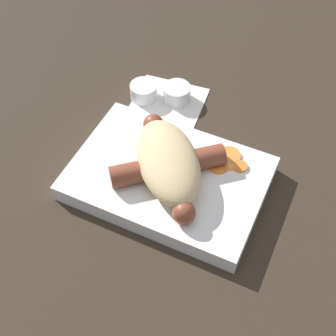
% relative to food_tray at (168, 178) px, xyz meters
% --- Properties ---
extents(ground_plane, '(3.00, 3.00, 0.00)m').
position_rel_food_tray_xyz_m(ground_plane, '(0.00, 0.00, -0.01)').
color(ground_plane, '#33281E').
extents(food_tray, '(0.28, 0.19, 0.03)m').
position_rel_food_tray_xyz_m(food_tray, '(0.00, 0.00, 0.00)').
color(food_tray, white).
rests_on(food_tray, ground_plane).
extents(bread_roll, '(0.16, 0.17, 0.05)m').
position_rel_food_tray_xyz_m(bread_roll, '(-0.00, -0.00, 0.04)').
color(bread_roll, '#DBBC84').
rests_on(bread_roll, food_tray).
extents(sausage, '(0.15, 0.16, 0.03)m').
position_rel_food_tray_xyz_m(sausage, '(0.00, -0.00, 0.03)').
color(sausage, brown).
rests_on(sausage, food_tray).
extents(pickled_veggies, '(0.07, 0.06, 0.00)m').
position_rel_food_tray_xyz_m(pickled_veggies, '(-0.07, -0.05, 0.02)').
color(pickled_veggies, orange).
rests_on(pickled_veggies, food_tray).
extents(napkin, '(0.13, 0.13, 0.00)m').
position_rel_food_tray_xyz_m(napkin, '(0.07, -0.15, -0.01)').
color(napkin, white).
rests_on(napkin, ground_plane).
extents(condiment_cup_near, '(0.05, 0.05, 0.03)m').
position_rel_food_tray_xyz_m(condiment_cup_near, '(0.06, -0.17, -0.00)').
color(condiment_cup_near, white).
rests_on(condiment_cup_near, ground_plane).
extents(condiment_cup_far, '(0.05, 0.05, 0.03)m').
position_rel_food_tray_xyz_m(condiment_cup_far, '(0.12, -0.15, -0.00)').
color(condiment_cup_far, white).
rests_on(condiment_cup_far, ground_plane).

